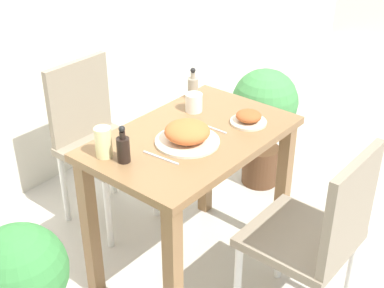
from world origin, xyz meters
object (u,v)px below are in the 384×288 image
object	(u,v)px
juice_glass	(103,142)
sauce_bottle	(193,87)
potted_plant_right	(264,113)
drink_cup	(194,103)
food_plate	(187,134)
side_plate	(249,118)
condiment_bottle	(123,148)
chair_near	(318,233)
chair_far	(96,134)

from	to	relation	value
juice_glass	sauce_bottle	xyz separation A→B (m)	(0.68, 0.08, -0.00)
sauce_bottle	potted_plant_right	size ratio (longest dim) A/B	0.22
drink_cup	potted_plant_right	distance (m)	0.76
food_plate	juice_glass	world-z (taller)	juice_glass
food_plate	side_plate	world-z (taller)	food_plate
side_plate	drink_cup	distance (m)	0.28
potted_plant_right	sauce_bottle	bearing A→B (deg)	172.26
food_plate	juice_glass	distance (m)	0.36
side_plate	condiment_bottle	distance (m)	0.64
potted_plant_right	juice_glass	bearing A→B (deg)	-179.77
chair_near	drink_cup	xyz separation A→B (m)	(0.16, 0.79, 0.29)
juice_glass	condiment_bottle	world-z (taller)	condiment_bottle
potted_plant_right	side_plate	bearing A→B (deg)	-154.67
chair_far	side_plate	size ratio (longest dim) A/B	5.39
chair_near	side_plate	distance (m)	0.62
condiment_bottle	potted_plant_right	world-z (taller)	condiment_bottle
condiment_bottle	drink_cup	bearing A→B (deg)	8.15
chair_near	condiment_bottle	size ratio (longest dim) A/B	5.58
juice_glass	condiment_bottle	bearing A→B (deg)	-76.95
condiment_bottle	side_plate	bearing A→B (deg)	-18.22
food_plate	drink_cup	bearing A→B (deg)	34.18
chair_far	food_plate	bearing A→B (deg)	-96.99
chair_far	chair_near	bearing A→B (deg)	-89.44
chair_near	drink_cup	distance (m)	0.85
food_plate	potted_plant_right	size ratio (longest dim) A/B	0.37
sauce_bottle	condiment_bottle	xyz separation A→B (m)	(-0.66, -0.18, 0.00)
drink_cup	condiment_bottle	xyz separation A→B (m)	(-0.54, -0.08, 0.02)
food_plate	condiment_bottle	bearing A→B (deg)	160.88
condiment_bottle	potted_plant_right	distance (m)	1.29
juice_glass	potted_plant_right	bearing A→B (deg)	0.23
food_plate	sauce_bottle	bearing A→B (deg)	36.48
side_plate	sauce_bottle	size ratio (longest dim) A/B	1.03
chair_far	side_plate	bearing A→B (deg)	-74.33
food_plate	juice_glass	size ratio (longest dim) A/B	2.15
chair_near	sauce_bottle	xyz separation A→B (m)	(0.27, 0.89, 0.31)
food_plate	potted_plant_right	xyz separation A→B (m)	(0.95, 0.20, -0.33)
chair_far	drink_cup	world-z (taller)	chair_far
juice_glass	potted_plant_right	xyz separation A→B (m)	(1.26, 0.01, -0.35)
food_plate	side_plate	bearing A→B (deg)	-17.42
chair_near	food_plate	bearing A→B (deg)	-80.49
chair_near	juice_glass	xyz separation A→B (m)	(-0.41, 0.80, 0.31)
chair_far	potted_plant_right	xyz separation A→B (m)	(0.86, -0.53, -0.03)
food_plate	potted_plant_right	distance (m)	1.02
chair_far	condiment_bottle	size ratio (longest dim) A/B	5.58
chair_far	food_plate	world-z (taller)	chair_far
drink_cup	potted_plant_right	size ratio (longest dim) A/B	0.12
juice_glass	side_plate	bearing A→B (deg)	-25.03
drink_cup	condiment_bottle	bearing A→B (deg)	-171.85
food_plate	side_plate	size ratio (longest dim) A/B	1.67
side_plate	chair_near	bearing A→B (deg)	-113.26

